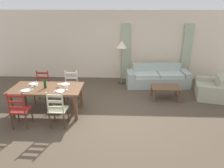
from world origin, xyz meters
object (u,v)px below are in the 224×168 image
at_px(dining_chair_near_right, 58,109).
at_px(wine_glass_far_left, 36,82).
at_px(standing_lamp, 122,47).
at_px(dining_chair_far_left, 42,87).
at_px(wine_glass_near_right, 67,86).
at_px(dining_chair_far_right, 71,87).
at_px(couch, 157,78).
at_px(dining_table, 47,90).
at_px(armchair_upholstered, 212,90).
at_px(coffee_cup_primary, 59,85).
at_px(coffee_table, 166,89).
at_px(dining_chair_near_left, 20,110).
at_px(wine_glass_near_left, 32,85).
at_px(wine_bottle, 45,84).

distance_m(dining_chair_near_right, wine_glass_far_left, 1.23).
xyz_separation_m(dining_chair_near_right, standing_lamp, (1.55, 3.18, 0.93)).
xyz_separation_m(dining_chair_far_left, wine_glass_near_right, (1.02, -0.89, 0.38)).
height_order(dining_chair_far_right, standing_lamp, standing_lamp).
bearing_deg(dining_chair_far_right, couch, 27.26).
height_order(dining_table, dining_chair_near_right, dining_chair_near_right).
bearing_deg(wine_glass_far_left, armchair_upholstered, 12.32).
bearing_deg(coffee_cup_primary, dining_chair_far_right, 77.98).
relative_size(wine_glass_near_right, armchair_upholstered, 0.12).
xyz_separation_m(dining_table, coffee_cup_primary, (0.32, 0.06, 0.13)).
bearing_deg(coffee_table, couch, 93.29).
xyz_separation_m(wine_glass_far_left, coffee_cup_primary, (0.64, -0.07, -0.07)).
bearing_deg(dining_chair_near_left, coffee_cup_primary, 48.12).
bearing_deg(dining_chair_far_right, wine_glass_near_left, -131.04).
xyz_separation_m(dining_chair_near_left, standing_lamp, (2.46, 3.23, 0.93)).
bearing_deg(wine_glass_near_right, dining_table, 167.27).
bearing_deg(armchair_upholstered, coffee_table, -171.42).
xyz_separation_m(dining_chair_far_left, wine_glass_near_left, (0.10, -0.90, 0.38)).
bearing_deg(dining_chair_far_left, standing_lamp, 34.58).
bearing_deg(armchair_upholstered, wine_glass_near_left, -164.90).
distance_m(wine_glass_near_right, coffee_cup_primary, 0.34).
height_order(dining_table, coffee_table, dining_table).
bearing_deg(wine_bottle, couch, 34.00).
height_order(dining_chair_far_left, wine_glass_near_right, dining_chair_far_left).
relative_size(dining_table, standing_lamp, 1.16).
relative_size(wine_glass_far_left, armchair_upholstered, 0.12).
distance_m(dining_chair_near_left, coffee_cup_primary, 1.16).
bearing_deg(wine_glass_near_left, dining_chair_near_right, -35.14).
xyz_separation_m(coffee_cup_primary, armchair_upholstered, (4.68, 1.23, -0.55)).
relative_size(wine_glass_near_right, coffee_cup_primary, 1.79).
height_order(coffee_cup_primary, coffee_table, coffee_cup_primary).
distance_m(wine_glass_near_right, wine_glass_far_left, 0.95).
bearing_deg(wine_glass_far_left, wine_glass_near_left, -91.44).
xyz_separation_m(wine_glass_near_left, armchair_upholstered, (5.33, 1.44, -0.61)).
xyz_separation_m(couch, standing_lamp, (-1.35, 0.18, 1.12)).
distance_m(wine_glass_near_left, coffee_table, 4.00).
bearing_deg(coffee_cup_primary, coffee_table, 17.71).
bearing_deg(coffee_cup_primary, wine_glass_far_left, 173.67).
bearing_deg(couch, dining_chair_far_right, -152.74).
bearing_deg(coffee_table, standing_lamp, 135.33).
relative_size(dining_table, coffee_cup_primary, 21.11).
bearing_deg(wine_glass_far_left, dining_table, -21.74).
bearing_deg(dining_chair_far_right, dining_chair_near_right, -89.57).
bearing_deg(coffee_table, armchair_upholstered, 8.58).
relative_size(dining_chair_near_left, dining_chair_near_right, 1.00).
height_order(dining_table, standing_lamp, standing_lamp).
height_order(dining_chair_near_left, wine_bottle, wine_bottle).
height_order(dining_chair_far_left, standing_lamp, standing_lamp).
distance_m(dining_chair_far_right, coffee_table, 2.99).
bearing_deg(dining_chair_near_left, dining_chair_far_right, 59.88).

